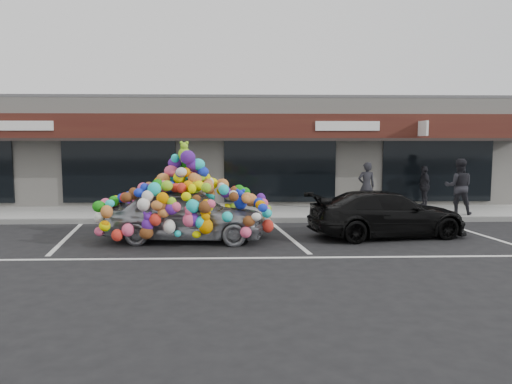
{
  "coord_description": "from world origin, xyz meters",
  "views": [
    {
      "loc": [
        1.48,
        -13.24,
        2.64
      ],
      "look_at": [
        1.97,
        1.4,
        1.1
      ],
      "focal_mm": 35.0,
      "sensor_mm": 36.0,
      "label": 1
    }
  ],
  "objects_px": {
    "toy_car": "(186,208)",
    "pedestrian_c": "(424,186)",
    "pedestrian_a": "(366,186)",
    "black_sedan": "(387,214)",
    "pedestrian_b": "(459,187)"
  },
  "relations": [
    {
      "from": "pedestrian_a",
      "to": "pedestrian_b",
      "type": "relative_size",
      "value": 0.91
    },
    {
      "from": "toy_car",
      "to": "pedestrian_c",
      "type": "distance_m",
      "value": 9.8
    },
    {
      "from": "pedestrian_b",
      "to": "pedestrian_a",
      "type": "bearing_deg",
      "value": -5.56
    },
    {
      "from": "black_sedan",
      "to": "pedestrian_c",
      "type": "bearing_deg",
      "value": -39.77
    },
    {
      "from": "black_sedan",
      "to": "pedestrian_a",
      "type": "bearing_deg",
      "value": -16.46
    },
    {
      "from": "toy_car",
      "to": "pedestrian_c",
      "type": "height_order",
      "value": "toy_car"
    },
    {
      "from": "pedestrian_a",
      "to": "black_sedan",
      "type": "bearing_deg",
      "value": 79.88
    },
    {
      "from": "toy_car",
      "to": "pedestrian_c",
      "type": "xyz_separation_m",
      "value": [
        8.27,
        5.26,
        0.04
      ]
    },
    {
      "from": "pedestrian_b",
      "to": "black_sedan",
      "type": "bearing_deg",
      "value": 59.56
    },
    {
      "from": "toy_car",
      "to": "pedestrian_a",
      "type": "bearing_deg",
      "value": -48.17
    },
    {
      "from": "pedestrian_b",
      "to": "pedestrian_c",
      "type": "height_order",
      "value": "pedestrian_b"
    },
    {
      "from": "toy_car",
      "to": "pedestrian_b",
      "type": "relative_size",
      "value": 2.44
    },
    {
      "from": "toy_car",
      "to": "pedestrian_a",
      "type": "distance_m",
      "value": 7.47
    },
    {
      "from": "pedestrian_c",
      "to": "pedestrian_a",
      "type": "bearing_deg",
      "value": -74.49
    },
    {
      "from": "pedestrian_a",
      "to": "pedestrian_c",
      "type": "distance_m",
      "value": 2.46
    }
  ]
}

